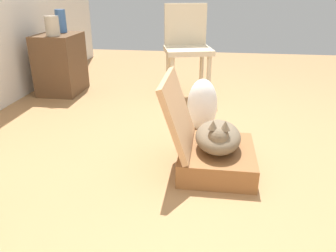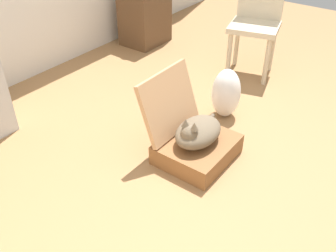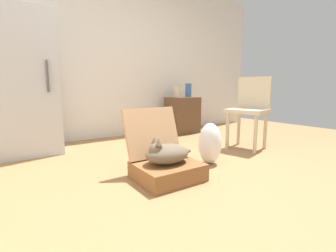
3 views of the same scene
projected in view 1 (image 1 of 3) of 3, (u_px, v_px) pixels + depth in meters
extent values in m
plane|color=#9E7247|center=(240.00, 155.00, 2.32)|extent=(7.68, 7.68, 0.00)
cube|color=brown|center=(217.00, 159.00, 2.12)|extent=(0.53, 0.47, 0.15)
cube|color=tan|center=(178.00, 113.00, 2.04)|extent=(0.53, 0.18, 0.45)
ellipsoid|color=brown|center=(218.00, 137.00, 2.06)|extent=(0.40, 0.28, 0.16)
sphere|color=brown|center=(218.00, 138.00, 1.94)|extent=(0.13, 0.13, 0.13)
cone|color=brown|center=(225.00, 125.00, 1.91)|extent=(0.06, 0.06, 0.06)
cone|color=brown|center=(213.00, 125.00, 1.92)|extent=(0.06, 0.06, 0.06)
cylinder|color=brown|center=(211.00, 130.00, 2.25)|extent=(0.20, 0.03, 0.07)
ellipsoid|color=white|center=(202.00, 105.00, 2.64)|extent=(0.24, 0.24, 0.43)
cube|color=brown|center=(61.00, 64.00, 3.57)|extent=(0.51, 0.41, 0.63)
cylinder|color=#B7AD99|center=(52.00, 26.00, 3.29)|extent=(0.14, 0.14, 0.19)
cylinder|color=#38609E|center=(61.00, 21.00, 3.52)|extent=(0.11, 0.11, 0.24)
cylinder|color=beige|center=(172.00, 81.00, 3.24)|extent=(0.04, 0.04, 0.47)
cylinder|color=beige|center=(209.00, 79.00, 3.28)|extent=(0.04, 0.04, 0.47)
cylinder|color=beige|center=(168.00, 72.00, 3.55)|extent=(0.04, 0.04, 0.47)
cylinder|color=beige|center=(201.00, 71.00, 3.59)|extent=(0.04, 0.04, 0.47)
cube|color=beige|center=(188.00, 50.00, 3.31)|extent=(0.52, 0.54, 0.05)
cube|color=beige|center=(185.00, 24.00, 3.39)|extent=(0.15, 0.43, 0.41)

